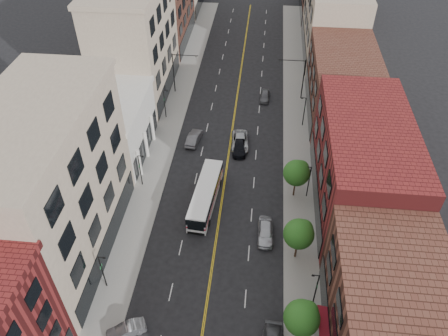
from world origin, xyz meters
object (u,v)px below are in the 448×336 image
(car_lane_a, at_px, (239,147))
(car_lane_c, at_px, (265,96))
(car_parked_far, at_px, (265,232))
(car_lane_b, at_px, (240,141))
(car_angle_b, at_px, (126,330))
(city_bus, at_px, (206,194))
(car_lane_behind, at_px, (194,138))

(car_lane_a, relative_size, car_lane_c, 1.21)
(car_parked_far, height_order, car_lane_b, car_parked_far)
(car_angle_b, xyz_separation_m, car_lane_b, (8.90, 31.05, 0.11))
(city_bus, xyz_separation_m, car_lane_a, (3.50, 11.31, -0.96))
(city_bus, xyz_separation_m, car_parked_far, (7.80, -4.72, -0.85))
(car_parked_far, bearing_deg, car_lane_behind, 121.27)
(car_lane_behind, bearing_deg, car_angle_b, 93.38)
(city_bus, relative_size, car_lane_a, 2.35)
(car_lane_c, bearing_deg, car_lane_behind, -125.46)
(car_angle_b, bearing_deg, car_lane_c, 137.11)
(car_angle_b, xyz_separation_m, car_parked_far, (13.20, 13.77, 0.16))
(car_angle_b, relative_size, car_lane_b, 0.72)
(car_lane_b, xyz_separation_m, car_lane_c, (3.29, 13.17, -0.08))
(car_lane_behind, distance_m, car_lane_b, 7.00)
(car_lane_behind, distance_m, car_lane_c, 16.61)
(city_bus, bearing_deg, car_lane_c, 80.02)
(car_angle_b, height_order, car_lane_a, car_lane_a)
(car_lane_a, relative_size, car_lane_b, 0.88)
(car_angle_b, height_order, car_lane_b, car_lane_b)
(city_bus, height_order, car_lane_c, city_bus)
(car_lane_behind, relative_size, car_lane_c, 1.16)
(car_lane_c, bearing_deg, city_bus, -101.96)
(car_lane_behind, height_order, car_lane_a, car_lane_behind)
(car_angle_b, distance_m, car_lane_b, 32.30)
(city_bus, distance_m, car_lane_behind, 13.20)
(city_bus, relative_size, car_angle_b, 2.89)
(car_lane_a, distance_m, car_lane_b, 1.25)
(car_lane_b, bearing_deg, car_lane_a, -94.75)
(car_parked_far, relative_size, car_lane_c, 1.20)
(city_bus, xyz_separation_m, car_lane_b, (3.50, 12.56, -0.89))
(car_lane_behind, distance_m, car_lane_a, 7.14)
(city_bus, height_order, car_angle_b, city_bus)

